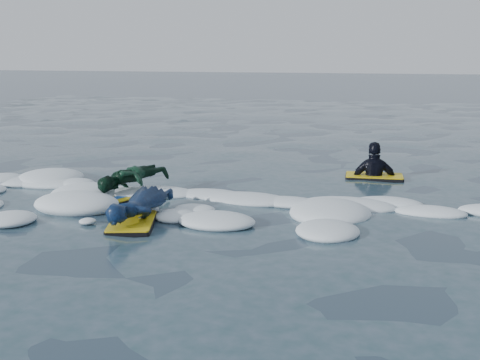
{
  "coord_description": "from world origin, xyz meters",
  "views": [
    {
      "loc": [
        2.61,
        -7.19,
        2.22
      ],
      "look_at": [
        0.21,
        1.6,
        0.28
      ],
      "focal_mm": 45.0,
      "sensor_mm": 36.0,
      "label": 1
    }
  ],
  "objects": [
    {
      "name": "waiting_rider_unit",
      "position": [
        2.16,
        3.6,
        -0.08
      ],
      "size": [
        1.05,
        0.63,
        1.52
      ],
      "rotation": [
        0.0,
        0.0,
        0.07
      ],
      "color": "black",
      "rests_on": "ground"
    },
    {
      "name": "foam_band",
      "position": [
        0.0,
        1.03,
        0.0
      ],
      "size": [
        12.0,
        3.1,
        0.3
      ],
      "primitive_type": null,
      "color": "white",
      "rests_on": "ground"
    },
    {
      "name": "prone_woman_unit",
      "position": [
        -0.74,
        -0.05,
        0.21
      ],
      "size": [
        0.85,
        1.6,
        0.4
      ],
      "rotation": [
        0.0,
        0.0,
        1.87
      ],
      "color": "black",
      "rests_on": "ground"
    },
    {
      "name": "ground",
      "position": [
        0.0,
        0.0,
        0.0
      ],
      "size": [
        120.0,
        120.0,
        0.0
      ],
      "primitive_type": "plane",
      "color": "#18273A",
      "rests_on": "ground"
    },
    {
      "name": "prone_child_unit",
      "position": [
        -1.44,
        1.25,
        0.24
      ],
      "size": [
        1.08,
        1.34,
        0.47
      ],
      "rotation": [
        0.0,
        0.0,
        1.22
      ],
      "color": "black",
      "rests_on": "ground"
    }
  ]
}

